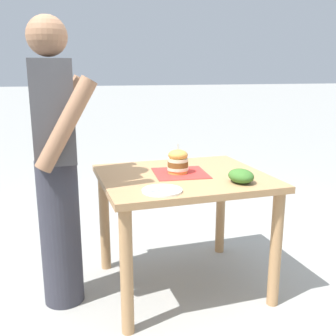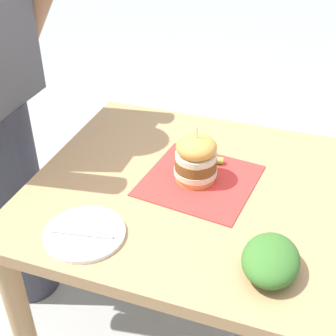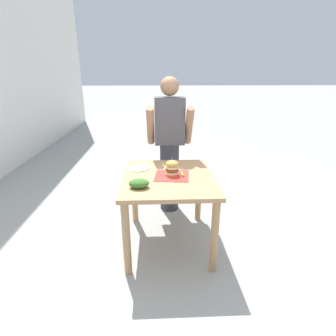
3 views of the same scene
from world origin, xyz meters
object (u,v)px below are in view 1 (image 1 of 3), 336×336
(sandwich, at_px, (178,161))
(side_plate_with_forks, at_px, (162,190))
(patio_table, at_px, (183,194))
(diner_across_table, at_px, (56,162))
(pickle_spear, at_px, (175,167))
(side_salad, at_px, (241,176))

(sandwich, relative_size, side_plate_with_forks, 0.85)
(patio_table, relative_size, sandwich, 5.47)
(sandwich, bearing_deg, diner_across_table, 89.12)
(diner_across_table, bearing_deg, patio_table, -93.66)
(sandwich, bearing_deg, pickle_spear, -8.36)
(patio_table, bearing_deg, pickle_spear, 3.32)
(patio_table, height_order, side_salad, side_salad)
(patio_table, xyz_separation_m, pickle_spear, (0.14, 0.01, 0.14))
(patio_table, height_order, side_plate_with_forks, side_plate_with_forks)
(pickle_spear, distance_m, diner_across_table, 0.76)
(sandwich, distance_m, side_salad, 0.42)
(pickle_spear, relative_size, diner_across_table, 0.06)
(side_salad, bearing_deg, pickle_spear, 33.13)
(side_plate_with_forks, relative_size, diner_across_table, 0.13)
(pickle_spear, bearing_deg, side_salad, -146.87)
(pickle_spear, height_order, side_plate_with_forks, pickle_spear)
(patio_table, relative_size, side_plate_with_forks, 4.65)
(sandwich, distance_m, diner_across_table, 0.74)
(side_plate_with_forks, xyz_separation_m, diner_across_table, (0.35, 0.53, 0.11))
(pickle_spear, distance_m, side_salad, 0.49)
(side_salad, distance_m, diner_across_table, 1.07)
(side_salad, bearing_deg, patio_table, 43.56)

